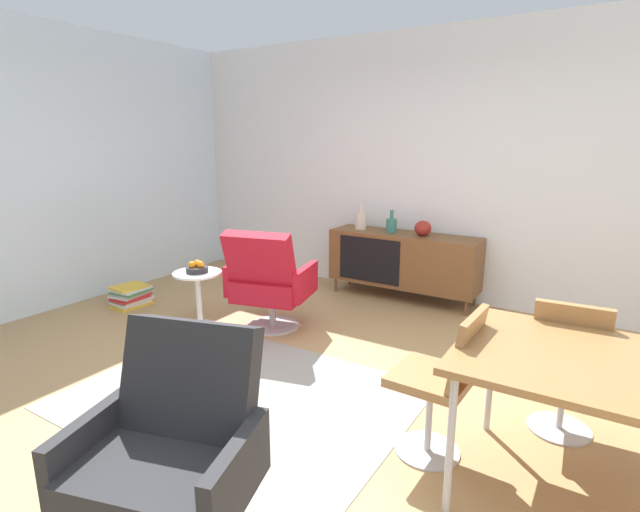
# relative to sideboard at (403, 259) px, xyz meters

# --- Properties ---
(ground_plane) EXTENTS (8.32, 8.32, 0.00)m
(ground_plane) POSITION_rel_sideboard_xyz_m (0.24, -2.30, -0.44)
(ground_plane) COLOR tan
(wall_back) EXTENTS (6.80, 0.12, 2.80)m
(wall_back) POSITION_rel_sideboard_xyz_m (0.24, 0.30, 0.96)
(wall_back) COLOR white
(wall_back) RESTS_ON ground_plane
(wall_window_left) EXTENTS (0.12, 5.60, 2.80)m
(wall_window_left) POSITION_rel_sideboard_xyz_m (-2.96, -2.30, 0.96)
(wall_window_left) COLOR silver
(wall_window_left) RESTS_ON ground_plane
(sideboard) EXTENTS (1.60, 0.45, 0.72)m
(sideboard) POSITION_rel_sideboard_xyz_m (0.00, 0.00, 0.00)
(sideboard) COLOR brown
(sideboard) RESTS_ON ground_plane
(vase_cobalt) EXTENTS (0.17, 0.17, 0.16)m
(vase_cobalt) POSITION_rel_sideboard_xyz_m (0.20, 0.00, 0.36)
(vase_cobalt) COLOR maroon
(vase_cobalt) RESTS_ON sideboard
(vase_sculptural_dark) EXTENTS (0.11, 0.11, 0.24)m
(vase_sculptural_dark) POSITION_rel_sideboard_xyz_m (-0.15, 0.00, 0.36)
(vase_sculptural_dark) COLOR #337266
(vase_sculptural_dark) RESTS_ON sideboard
(vase_ceramic_small) EXTENTS (0.13, 0.13, 0.29)m
(vase_ceramic_small) POSITION_rel_sideboard_xyz_m (-0.52, 0.00, 0.38)
(vase_ceramic_small) COLOR beige
(vase_ceramic_small) RESTS_ON sideboard
(dining_chair_near_window) EXTENTS (0.44, 0.42, 0.86)m
(dining_chair_near_window) POSITION_rel_sideboard_xyz_m (1.22, -2.42, 0.03)
(dining_chair_near_window) COLOR #9E7042
(dining_chair_near_window) RESTS_ON ground_plane
(dining_chair_back_left) EXTENTS (0.42, 0.44, 0.86)m
(dining_chair_back_left) POSITION_rel_sideboard_xyz_m (1.76, -1.86, 0.03)
(dining_chair_back_left) COLOR #9E7042
(dining_chair_back_left) RESTS_ON ground_plane
(lounge_chair_red) EXTENTS (0.82, 0.78, 0.95)m
(lounge_chair_red) POSITION_rel_sideboard_xyz_m (-0.69, -1.46, 0.03)
(lounge_chair_red) COLOR red
(lounge_chair_red) RESTS_ON ground_plane
(armchair_black_shell) EXTENTS (0.83, 0.79, 0.95)m
(armchair_black_shell) POSITION_rel_sideboard_xyz_m (0.47, -3.59, 0.03)
(armchair_black_shell) COLOR #262628
(armchair_black_shell) RESTS_ON ground_plane
(side_table_round) EXTENTS (0.44, 0.44, 0.52)m
(side_table_round) POSITION_rel_sideboard_xyz_m (-1.28, -1.74, -0.12)
(side_table_round) COLOR white
(side_table_round) RESTS_ON ground_plane
(fruit_bowl) EXTENTS (0.20, 0.20, 0.11)m
(fruit_bowl) POSITION_rel_sideboard_xyz_m (-1.28, -1.74, 0.12)
(fruit_bowl) COLOR #262628
(fruit_bowl) RESTS_ON side_table_round
(magazine_stack) EXTENTS (0.34, 0.41, 0.21)m
(magazine_stack) POSITION_rel_sideboard_xyz_m (-2.31, -1.71, -0.33)
(magazine_stack) COLOR gold
(magazine_stack) RESTS_ON ground_plane
(area_rug) EXTENTS (2.20, 1.70, 0.01)m
(area_rug) POSITION_rel_sideboard_xyz_m (-0.11, -2.53, -0.44)
(area_rug) COLOR gray
(area_rug) RESTS_ON ground_plane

